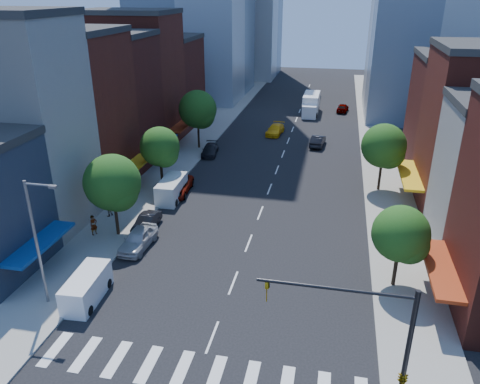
% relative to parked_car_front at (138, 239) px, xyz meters
% --- Properties ---
extents(ground, '(220.00, 220.00, 0.00)m').
position_rel_parked_car_front_xyz_m(ground, '(8.89, -9.39, -0.82)').
color(ground, black).
rests_on(ground, ground).
extents(sidewalk_left, '(5.00, 120.00, 0.15)m').
position_rel_parked_car_front_xyz_m(sidewalk_left, '(-3.61, 30.61, -0.74)').
color(sidewalk_left, gray).
rests_on(sidewalk_left, ground).
extents(sidewalk_right, '(5.00, 120.00, 0.15)m').
position_rel_parked_car_front_xyz_m(sidewalk_right, '(21.39, 30.61, -0.74)').
color(sidewalk_right, gray).
rests_on(sidewalk_right, ground).
extents(crosswalk, '(19.00, 3.00, 0.01)m').
position_rel_parked_car_front_xyz_m(crosswalk, '(8.89, -12.39, -0.81)').
color(crosswalk, silver).
rests_on(crosswalk, ground).
extents(bldg_left_1, '(12.00, 8.00, 18.00)m').
position_rel_parked_car_front_xyz_m(bldg_left_1, '(-12.11, 2.61, 8.18)').
color(bldg_left_1, beige).
rests_on(bldg_left_1, ground).
extents(bldg_left_2, '(12.00, 9.00, 16.00)m').
position_rel_parked_car_front_xyz_m(bldg_left_2, '(-12.11, 11.11, 7.18)').
color(bldg_left_2, '#5B1E15').
rests_on(bldg_left_2, ground).
extents(bldg_left_3, '(12.00, 8.00, 15.00)m').
position_rel_parked_car_front_xyz_m(bldg_left_3, '(-12.11, 19.61, 6.68)').
color(bldg_left_3, '#4E1B13').
rests_on(bldg_left_3, ground).
extents(bldg_left_4, '(12.00, 9.00, 17.00)m').
position_rel_parked_car_front_xyz_m(bldg_left_4, '(-12.11, 28.11, 7.68)').
color(bldg_left_4, '#5B1E15').
rests_on(bldg_left_4, ground).
extents(bldg_left_5, '(12.00, 10.00, 13.00)m').
position_rel_parked_car_front_xyz_m(bldg_left_5, '(-12.11, 37.61, 5.68)').
color(bldg_left_5, '#4E1B13').
rests_on(bldg_left_5, ground).
extents(bldg_right_3, '(12.00, 10.00, 13.00)m').
position_rel_parked_car_front_xyz_m(bldg_right_3, '(29.89, 24.61, 5.68)').
color(bldg_right_3, '#4E1B13').
rests_on(bldg_right_3, ground).
extents(traffic_signal, '(7.24, 2.24, 8.00)m').
position_rel_parked_car_front_xyz_m(traffic_signal, '(18.83, -13.89, 3.34)').
color(traffic_signal, black).
rests_on(traffic_signal, sidewalk_right).
extents(streetlight, '(2.25, 0.25, 9.00)m').
position_rel_parked_car_front_xyz_m(streetlight, '(-2.92, -8.39, 4.46)').
color(streetlight, slate).
rests_on(streetlight, sidewalk_left).
extents(tree_left_near, '(4.80, 4.80, 7.30)m').
position_rel_parked_car_front_xyz_m(tree_left_near, '(-2.46, 1.54, 4.05)').
color(tree_left_near, black).
rests_on(tree_left_near, sidewalk_left).
extents(tree_left_mid, '(4.20, 4.20, 6.65)m').
position_rel_parked_car_front_xyz_m(tree_left_mid, '(-2.46, 12.54, 3.71)').
color(tree_left_mid, black).
rests_on(tree_left_mid, sidewalk_left).
extents(tree_left_far, '(5.00, 5.00, 7.75)m').
position_rel_parked_car_front_xyz_m(tree_left_far, '(-2.46, 26.54, 4.38)').
color(tree_left_far, black).
rests_on(tree_left_far, sidewalk_left).
extents(tree_right_near, '(4.00, 4.00, 6.20)m').
position_rel_parked_car_front_xyz_m(tree_right_near, '(20.54, -1.46, 3.37)').
color(tree_right_near, black).
rests_on(tree_right_near, sidewalk_right).
extents(tree_right_far, '(4.60, 4.60, 7.20)m').
position_rel_parked_car_front_xyz_m(tree_right_far, '(20.54, 16.54, 4.05)').
color(tree_right_far, black).
rests_on(tree_right_far, sidewalk_right).
extents(parked_car_front, '(2.12, 4.88, 1.64)m').
position_rel_parked_car_front_xyz_m(parked_car_front, '(0.00, 0.00, 0.00)').
color(parked_car_front, '#AEAFB3').
rests_on(parked_car_front, ground).
extents(parked_car_second, '(1.52, 4.08, 1.33)m').
position_rel_parked_car_front_xyz_m(parked_car_second, '(-0.61, 3.25, -0.15)').
color(parked_car_second, black).
rests_on(parked_car_second, ground).
extents(parked_car_third, '(2.99, 5.79, 1.56)m').
position_rel_parked_car_front_xyz_m(parked_car_third, '(-0.55, 11.52, -0.04)').
color(parked_car_third, '#999999').
rests_on(parked_car_third, ground).
extents(parked_car_rear, '(2.36, 4.74, 1.32)m').
position_rel_parked_car_front_xyz_m(parked_car_rear, '(-0.44, 24.34, -0.16)').
color(parked_car_rear, black).
rests_on(parked_car_rear, ground).
extents(cargo_van_near, '(2.14, 4.74, 1.97)m').
position_rel_parked_car_front_xyz_m(cargo_van_near, '(-0.60, -7.55, 0.16)').
color(cargo_van_near, white).
rests_on(cargo_van_near, ground).
extents(cargo_van_far, '(2.18, 5.09, 2.14)m').
position_rel_parked_car_front_xyz_m(cargo_van_far, '(-0.61, 9.92, 0.24)').
color(cargo_van_far, silver).
rests_on(cargo_van_far, ground).
extents(taxi, '(2.57, 5.19, 1.45)m').
position_rel_parked_car_front_xyz_m(taxi, '(6.61, 35.30, -0.09)').
color(taxi, '#FFB90D').
rests_on(taxi, ground).
extents(traffic_car_oncoming, '(2.08, 4.76, 1.52)m').
position_rel_parked_car_front_xyz_m(traffic_car_oncoming, '(13.12, 30.96, -0.06)').
color(traffic_car_oncoming, black).
rests_on(traffic_car_oncoming, ground).
extents(traffic_car_far, '(2.30, 4.52, 1.47)m').
position_rel_parked_car_front_xyz_m(traffic_car_far, '(16.32, 51.57, -0.08)').
color(traffic_car_far, '#999999').
rests_on(traffic_car_far, ground).
extents(box_truck, '(2.68, 8.42, 3.38)m').
position_rel_parked_car_front_xyz_m(box_truck, '(10.89, 48.90, 0.78)').
color(box_truck, white).
rests_on(box_truck, ground).
extents(pedestrian_near, '(0.71, 0.80, 1.83)m').
position_rel_parked_car_front_xyz_m(pedestrian_near, '(-4.59, 1.11, 0.24)').
color(pedestrian_near, '#999999').
rests_on(pedestrian_near, sidewalk_left).
extents(pedestrian_far, '(0.90, 0.98, 1.62)m').
position_rel_parked_car_front_xyz_m(pedestrian_far, '(-5.03, 4.72, 0.14)').
color(pedestrian_far, '#999999').
rests_on(pedestrian_far, sidewalk_left).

